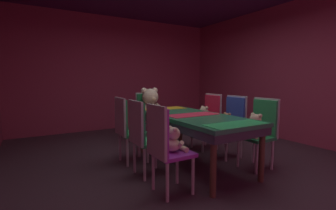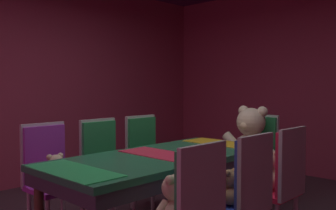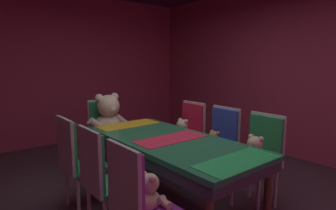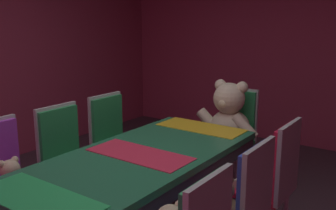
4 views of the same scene
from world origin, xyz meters
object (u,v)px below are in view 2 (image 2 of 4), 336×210
(chair_left_2, at_px, (145,151))
(teddy_right_0, at_px, (174,203))
(chair_left_1, at_px, (103,159))
(chair_right_2, at_px, (283,176))
(chair_left_0, at_px, (48,168))
(throne_chair, at_px, (258,149))
(chair_right_0, at_px, (192,209))
(king_teddy_bear, at_px, (250,139))
(teddy_left_0, at_px, (56,173))
(banquet_table, at_px, (162,165))
(teddy_right_1, at_px, (229,189))
(teddy_right_2, at_px, (266,173))
(chair_right_1, at_px, (246,190))

(chair_left_2, distance_m, teddy_right_0, 1.85)
(chair_left_1, distance_m, chair_right_2, 1.71)
(chair_left_0, bearing_deg, throne_chair, 69.02)
(chair_right_0, xyz_separation_m, king_teddy_bear, (-0.80, 1.93, 0.13))
(teddy_left_0, relative_size, chair_left_1, 0.30)
(chair_right_0, bearing_deg, teddy_left_0, 1.24)
(banquet_table, height_order, chair_left_1, chair_left_1)
(throne_chair, bearing_deg, teddy_right_1, 23.47)
(chair_left_1, xyz_separation_m, throne_chair, (0.81, 1.55, 0.00))
(teddy_right_0, bearing_deg, teddy_left_0, 1.38)
(chair_left_0, distance_m, throne_chair, 2.28)
(banquet_table, xyz_separation_m, teddy_right_2, (0.65, 0.57, -0.06))
(chair_left_2, relative_size, king_teddy_bear, 1.48)
(teddy_left_0, distance_m, chair_right_1, 1.60)
(chair_right_1, relative_size, teddy_right_1, 3.53)
(banquet_table, distance_m, chair_left_2, 0.99)
(chair_left_0, height_order, king_teddy_bear, king_teddy_bear)
(chair_right_0, xyz_separation_m, teddy_right_1, (-0.14, 0.57, -0.03))
(throne_chair, bearing_deg, king_teddy_bear, -0.00)
(teddy_right_2, distance_m, throne_chair, 1.18)
(chair_left_1, bearing_deg, teddy_right_0, -20.43)
(chair_left_2, height_order, chair_right_2, same)
(teddy_left_0, height_order, chair_left_1, chair_left_1)
(teddy_left_0, relative_size, teddy_right_1, 1.06)
(chair_left_1, distance_m, chair_right_0, 1.70)
(chair_left_0, distance_m, chair_right_2, 1.99)
(teddy_left_0, relative_size, chair_left_2, 0.30)
(chair_left_1, height_order, teddy_right_2, chair_left_1)
(chair_right_2, bearing_deg, chair_left_1, 19.78)
(teddy_right_1, height_order, teddy_right_2, teddy_right_2)
(chair_right_0, xyz_separation_m, chair_right_2, (-0.00, 1.12, 0.00))
(banquet_table, bearing_deg, teddy_right_1, 0.77)
(teddy_right_1, bearing_deg, teddy_left_0, 24.01)
(chair_left_0, relative_size, throne_chair, 1.00)
(banquet_table, relative_size, teddy_left_0, 6.84)
(banquet_table, distance_m, throne_chair, 1.54)
(teddy_right_0, height_order, throne_chair, throne_chair)
(chair_left_1, bearing_deg, teddy_left_0, -77.01)
(teddy_right_0, bearing_deg, teddy_right_2, -89.82)
(chair_left_0, bearing_deg, chair_right_0, 1.13)
(chair_left_2, xyz_separation_m, teddy_right_2, (1.47, 0.01, -0.00))
(chair_left_0, xyz_separation_m, chair_right_1, (1.63, 0.60, 0.00))
(teddy_right_0, bearing_deg, teddy_right_1, -90.91)
(throne_chair, bearing_deg, chair_left_2, -39.62)
(banquet_table, bearing_deg, chair_left_1, -179.23)
(teddy_left_0, xyz_separation_m, teddy_right_1, (1.34, 0.60, -0.01))
(banquet_table, distance_m, teddy_right_2, 0.87)
(teddy_right_0, bearing_deg, chair_left_0, 1.24)
(chair_right_0, xyz_separation_m, chair_right_1, (0.00, 0.57, 0.00))
(teddy_left_0, height_order, chair_right_2, chair_right_2)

